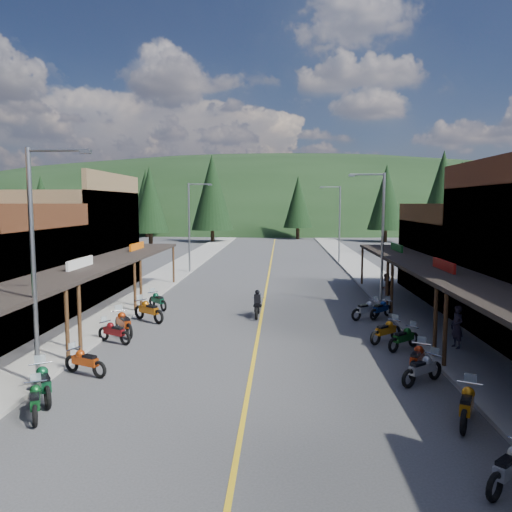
# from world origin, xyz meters

# --- Properties ---
(ground) EXTENTS (220.00, 220.00, 0.00)m
(ground) POSITION_xyz_m (0.00, 0.00, 0.00)
(ground) COLOR #38383A
(ground) RESTS_ON ground
(centerline) EXTENTS (0.15, 90.00, 0.01)m
(centerline) POSITION_xyz_m (0.00, 20.00, 0.01)
(centerline) COLOR gold
(centerline) RESTS_ON ground
(sidewalk_west) EXTENTS (3.40, 94.00, 0.15)m
(sidewalk_west) POSITION_xyz_m (-8.70, 20.00, 0.07)
(sidewalk_west) COLOR gray
(sidewalk_west) RESTS_ON ground
(sidewalk_east) EXTENTS (3.40, 94.00, 0.15)m
(sidewalk_east) POSITION_xyz_m (8.70, 20.00, 0.07)
(sidewalk_east) COLOR gray
(sidewalk_east) RESTS_ON ground
(shop_west_3) EXTENTS (10.90, 10.20, 8.20)m
(shop_west_3) POSITION_xyz_m (-13.78, 11.30, 3.52)
(shop_west_3) COLOR brown
(shop_west_3) RESTS_ON ground
(shop_east_3) EXTENTS (10.90, 10.20, 6.20)m
(shop_east_3) POSITION_xyz_m (13.75, 11.30, 2.53)
(shop_east_3) COLOR #4C2D16
(shop_east_3) RESTS_ON ground
(streetlight_0) EXTENTS (2.16, 0.18, 8.00)m
(streetlight_0) POSITION_xyz_m (-6.95, -6.00, 4.46)
(streetlight_0) COLOR gray
(streetlight_0) RESTS_ON ground
(streetlight_1) EXTENTS (2.16, 0.18, 8.00)m
(streetlight_1) POSITION_xyz_m (-6.95, 22.00, 4.46)
(streetlight_1) COLOR gray
(streetlight_1) RESTS_ON ground
(streetlight_2) EXTENTS (2.16, 0.18, 8.00)m
(streetlight_2) POSITION_xyz_m (6.95, 8.00, 4.46)
(streetlight_2) COLOR gray
(streetlight_2) RESTS_ON ground
(streetlight_3) EXTENTS (2.16, 0.18, 8.00)m
(streetlight_3) POSITION_xyz_m (6.95, 30.00, 4.46)
(streetlight_3) COLOR gray
(streetlight_3) RESTS_ON ground
(ridge_hill) EXTENTS (310.00, 140.00, 60.00)m
(ridge_hill) POSITION_xyz_m (0.00, 135.00, 0.00)
(ridge_hill) COLOR black
(ridge_hill) RESTS_ON ground
(pine_0) EXTENTS (5.04, 5.04, 11.00)m
(pine_0) POSITION_xyz_m (-40.00, 62.00, 6.48)
(pine_0) COLOR black
(pine_0) RESTS_ON ground
(pine_1) EXTENTS (5.88, 5.88, 12.50)m
(pine_1) POSITION_xyz_m (-24.00, 70.00, 7.24)
(pine_1) COLOR black
(pine_1) RESTS_ON ground
(pine_2) EXTENTS (6.72, 6.72, 14.00)m
(pine_2) POSITION_xyz_m (-10.00, 58.00, 7.99)
(pine_2) COLOR black
(pine_2) RESTS_ON ground
(pine_3) EXTENTS (5.04, 5.04, 11.00)m
(pine_3) POSITION_xyz_m (4.00, 66.00, 6.48)
(pine_3) COLOR black
(pine_3) RESTS_ON ground
(pine_4) EXTENTS (5.88, 5.88, 12.50)m
(pine_4) POSITION_xyz_m (18.00, 60.00, 7.24)
(pine_4) COLOR black
(pine_4) RESTS_ON ground
(pine_5) EXTENTS (6.72, 6.72, 14.00)m
(pine_5) POSITION_xyz_m (34.00, 72.00, 7.99)
(pine_5) COLOR black
(pine_5) RESTS_ON ground
(pine_7) EXTENTS (5.88, 5.88, 12.50)m
(pine_7) POSITION_xyz_m (-32.00, 76.00, 7.24)
(pine_7) COLOR black
(pine_7) RESTS_ON ground
(pine_8) EXTENTS (4.48, 4.48, 10.00)m
(pine_8) POSITION_xyz_m (-22.00, 40.00, 5.98)
(pine_8) COLOR black
(pine_8) RESTS_ON ground
(pine_9) EXTENTS (4.93, 4.93, 10.80)m
(pine_9) POSITION_xyz_m (24.00, 45.00, 6.38)
(pine_9) COLOR black
(pine_9) RESTS_ON ground
(pine_10) EXTENTS (5.38, 5.38, 11.60)m
(pine_10) POSITION_xyz_m (-18.00, 50.00, 6.78)
(pine_10) COLOR black
(pine_10) RESTS_ON ground
(pine_11) EXTENTS (5.82, 5.82, 12.40)m
(pine_11) POSITION_xyz_m (20.00, 38.00, 7.19)
(pine_11) COLOR black
(pine_11) RESTS_ON ground
(bike_west_4) EXTENTS (1.38, 1.98, 1.08)m
(bike_west_4) POSITION_xyz_m (-6.04, -8.30, 0.54)
(bike_west_4) COLOR #0E471C
(bike_west_4) RESTS_ON ground
(bike_west_5) EXTENTS (1.81, 2.23, 1.25)m
(bike_west_5) POSITION_xyz_m (-6.39, -7.07, 0.62)
(bike_west_5) COLOR #0E4626
(bike_west_5) RESTS_ON ground
(bike_west_6) EXTENTS (2.03, 1.41, 1.11)m
(bike_west_6) POSITION_xyz_m (-6.00, -4.72, 0.55)
(bike_west_6) COLOR #A4370B
(bike_west_6) RESTS_ON ground
(bike_west_7) EXTENTS (2.00, 1.50, 1.11)m
(bike_west_7) POSITION_xyz_m (-6.35, -0.54, 0.55)
(bike_west_7) COLOR #640D10
(bike_west_7) RESTS_ON ground
(bike_west_8) EXTENTS (1.93, 2.31, 1.30)m
(bike_west_8) POSITION_xyz_m (-6.33, 0.75, 0.65)
(bike_west_8) COLOR #9A2F0B
(bike_west_8) RESTS_ON ground
(bike_west_9) EXTENTS (2.29, 2.02, 1.32)m
(bike_west_9) POSITION_xyz_m (-5.88, 3.53, 0.66)
(bike_west_9) COLOR #9A500B
(bike_west_9) RESTS_ON ground
(bike_west_10) EXTENTS (1.83, 1.94, 1.14)m
(bike_west_10) POSITION_xyz_m (-6.18, 6.65, 0.57)
(bike_west_10) COLOR #0D422C
(bike_west_10) RESTS_ON ground
(bike_east_3) EXTENTS (1.87, 1.78, 1.11)m
(bike_east_3) POSITION_xyz_m (6.05, -11.40, 0.55)
(bike_east_3) COLOR #A3A4A9
(bike_east_3) RESTS_ON ground
(bike_east_4) EXTENTS (1.56, 2.23, 1.22)m
(bike_east_4) POSITION_xyz_m (6.31, -8.13, 0.61)
(bike_east_4) COLOR #C2710D
(bike_east_4) RESTS_ON ground
(bike_east_5) EXTENTS (2.00, 1.75, 1.15)m
(bike_east_5) POSITION_xyz_m (5.95, -5.00, 0.57)
(bike_east_5) COLOR gray
(bike_east_5) RESTS_ON ground
(bike_east_6) EXTENTS (1.57, 2.16, 1.19)m
(bike_east_6) POSITION_xyz_m (6.06, -3.91, 0.59)
(bike_east_6) COLOR #97250A
(bike_east_6) RESTS_ON ground
(bike_east_7) EXTENTS (1.90, 1.76, 1.11)m
(bike_east_7) POSITION_xyz_m (6.30, -0.92, 0.56)
(bike_east_7) COLOR #0D4213
(bike_east_7) RESTS_ON ground
(bike_east_8) EXTENTS (1.97, 1.84, 1.16)m
(bike_east_8) POSITION_xyz_m (5.77, 0.15, 0.58)
(bike_east_8) COLOR #C26D0D
(bike_east_8) RESTS_ON ground
(bike_east_9) EXTENTS (2.04, 1.74, 1.16)m
(bike_east_9) POSITION_xyz_m (5.66, 4.68, 0.58)
(bike_east_9) COLOR #A8A9AE
(bike_east_9) RESTS_ON ground
(bike_east_10) EXTENTS (1.81, 1.88, 1.12)m
(bike_east_10) POSITION_xyz_m (6.49, 4.92, 0.56)
(bike_east_10) COLOR navy
(bike_east_10) RESTS_ON ground
(rider_on_bike) EXTENTS (0.73, 2.06, 1.56)m
(rider_on_bike) POSITION_xyz_m (-0.21, 4.94, 0.62)
(rider_on_bike) COLOR black
(rider_on_bike) RESTS_ON ground
(pedestrian_east_a) EXTENTS (0.61, 0.76, 1.82)m
(pedestrian_east_a) POSITION_xyz_m (8.47, -1.03, 1.06)
(pedestrian_east_a) COLOR #241E2E
(pedestrian_east_a) RESTS_ON sidewalk_east
(pedestrian_east_b) EXTENTS (1.01, 0.91, 1.81)m
(pedestrian_east_b) POSITION_xyz_m (7.48, 8.54, 1.05)
(pedestrian_east_b) COLOR brown
(pedestrian_east_b) RESTS_ON sidewalk_east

